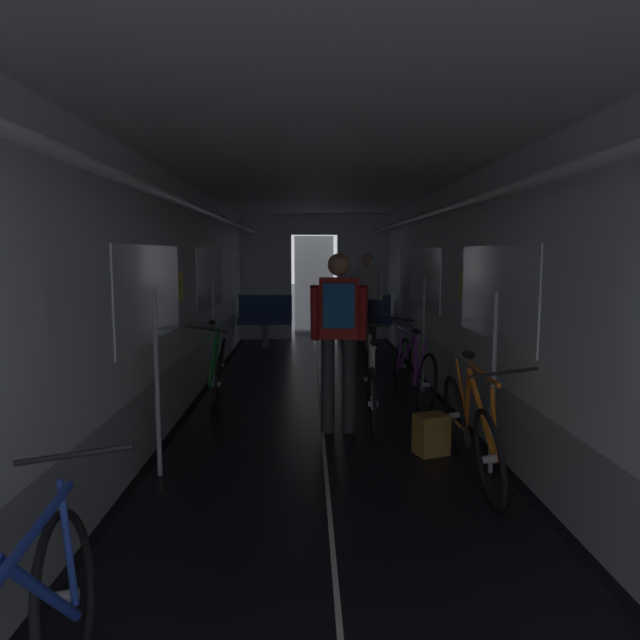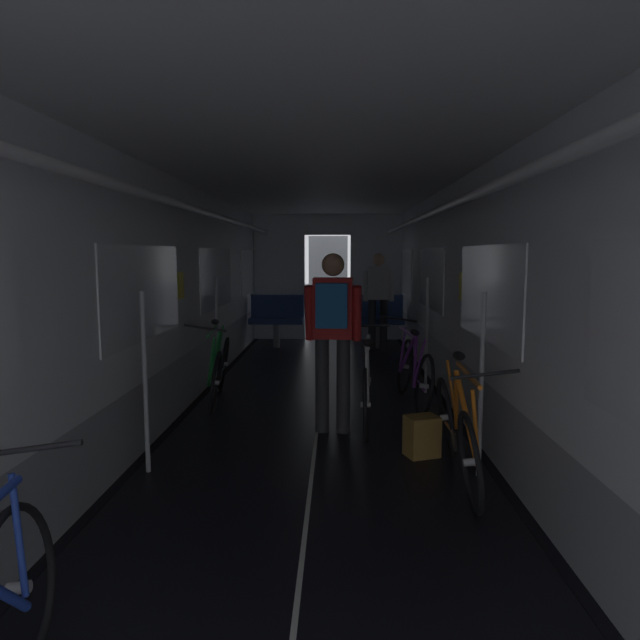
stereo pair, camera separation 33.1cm
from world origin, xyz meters
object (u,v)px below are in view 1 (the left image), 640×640
bench_seat_far_right (365,316)px  person_standing_near_bench (367,295)px  bicycle_green (218,369)px  person_cyclist_aisle (339,326)px  bicycle_white_in_aisle (371,386)px  bench_seat_far_left (265,316)px  bicycle_orange (471,428)px  backpack_on_floor (431,434)px  bicycle_purple (413,370)px

bench_seat_far_right → person_standing_near_bench: bearing=-89.6°
bicycle_green → person_cyclist_aisle: person_cyclist_aisle is taller
bicycle_white_in_aisle → bench_seat_far_left: bearing=106.4°
bench_seat_far_right → bicycle_white_in_aisle: 4.71m
bench_seat_far_left → bicycle_orange: 6.38m
bicycle_orange → bicycle_green: bearing=135.1°
person_standing_near_bench → backpack_on_floor: size_ratio=4.96×
bicycle_orange → person_standing_near_bench: bearing=91.8°
bicycle_white_in_aisle → bicycle_green: bearing=152.3°
bicycle_orange → person_cyclist_aisle: person_cyclist_aisle is taller
bench_seat_far_right → bench_seat_far_left: bearing=180.0°
bicycle_green → person_cyclist_aisle: bearing=-40.8°
bicycle_green → bicycle_orange: size_ratio=1.00×
bicycle_purple → person_cyclist_aisle: bearing=-131.1°
bicycle_orange → person_standing_near_bench: 5.72m
backpack_on_floor → bicycle_white_in_aisle: bearing=115.7°
bench_seat_far_left → bicycle_white_in_aisle: size_ratio=0.58×
bench_seat_far_left → bicycle_orange: (1.99, -6.06, -0.19)m
bicycle_purple → person_standing_near_bench: 3.61m
bench_seat_far_right → person_standing_near_bench: (0.00, -0.38, 0.41)m
bench_seat_far_right → person_cyclist_aisle: (-0.75, -4.96, 0.45)m
bench_seat_far_right → bicycle_green: (-2.05, -3.83, -0.19)m
bench_seat_far_right → bicycle_orange: bearing=-88.2°
bench_seat_far_right → bicycle_orange: size_ratio=0.58×
bench_seat_far_left → bicycle_orange: bearing=-71.9°
person_cyclist_aisle → bicycle_white_in_aisle: size_ratio=1.00×
bicycle_orange → person_cyclist_aisle: size_ratio=1.00×
person_cyclist_aisle → bicycle_white_in_aisle: bearing=38.7°
bench_seat_far_right → bicycle_green: 4.35m
bicycle_orange → person_cyclist_aisle: bearing=130.2°
bicycle_green → bench_seat_far_left: bearing=86.2°
person_standing_near_bench → backpack_on_floor: (-0.00, -5.19, -0.81)m
bicycle_white_in_aisle → backpack_on_floor: size_ratio=4.97×
bicycle_orange → bicycle_white_in_aisle: bicycle_orange is taller
bicycle_white_in_aisle → backpack_on_floor: bearing=-64.3°
person_cyclist_aisle → backpack_on_floor: size_ratio=4.96×
person_cyclist_aisle → bicycle_green: bearing=139.2°
bicycle_green → person_standing_near_bench: 4.07m
bicycle_purple → bench_seat_far_right: bearing=92.1°
bicycle_orange → person_cyclist_aisle: 1.58m
bicycle_orange → backpack_on_floor: (-0.18, 0.50, -0.21)m
person_standing_near_bench → bicycle_purple: bearing=-87.7°
bench_seat_far_left → bicycle_green: bearing=-93.8°
bicycle_green → backpack_on_floor: size_ratio=4.99×
bicycle_green → person_standing_near_bench: (2.06, 3.46, 0.60)m
bicycle_green → person_standing_near_bench: size_ratio=1.01×
bicycle_white_in_aisle → backpack_on_floor: bicycle_white_in_aisle is taller
person_standing_near_bench → backpack_on_floor: bearing=-90.0°
person_cyclist_aisle → person_standing_near_bench: 4.64m
bench_seat_far_left → bicycle_white_in_aisle: (1.39, -4.69, -0.18)m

